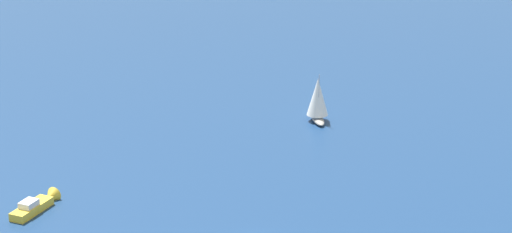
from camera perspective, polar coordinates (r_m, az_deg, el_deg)
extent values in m
ellipsoid|color=#9E9993|center=(191.15, 3.79, -0.15)|extent=(6.26, 7.85, 1.11)
cylinder|color=#B2B2B7|center=(188.95, 3.86, 1.26)|extent=(0.14, 0.14, 9.14)
cone|color=white|center=(190.01, 3.79, 1.22)|extent=(6.06, 6.06, 7.77)
cube|color=gold|center=(154.70, -13.55, -5.51)|extent=(2.85, 8.38, 1.33)
cone|color=gold|center=(158.37, -12.45, -4.82)|extent=(2.71, 2.19, 2.66)
cube|color=silver|center=(153.78, -13.72, -5.21)|extent=(2.20, 2.96, 1.00)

